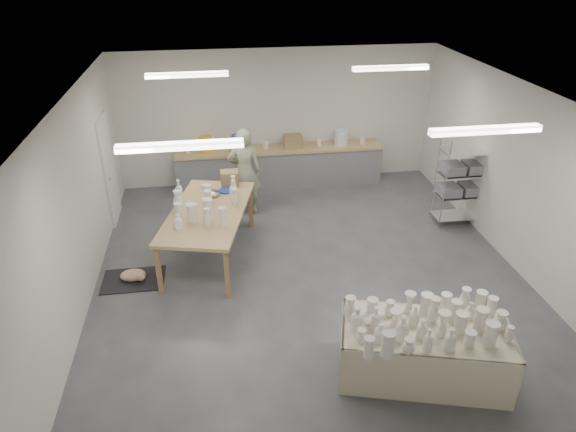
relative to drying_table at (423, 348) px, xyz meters
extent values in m
plane|color=#424449|center=(-0.99, 2.39, -0.42)|extent=(8.00, 8.00, 0.00)
cube|color=white|center=(-0.99, 2.39, 2.57)|extent=(7.00, 8.00, 0.02)
cube|color=silver|center=(-0.99, 6.39, 1.08)|extent=(7.00, 0.02, 3.00)
cube|color=silver|center=(-0.99, -1.61, 1.08)|extent=(7.00, 0.02, 3.00)
cube|color=silver|center=(-4.49, 2.39, 1.08)|extent=(0.02, 8.00, 3.00)
cube|color=silver|center=(2.51, 2.39, 1.08)|extent=(0.02, 8.00, 3.00)
cube|color=white|center=(-4.46, 4.99, 0.63)|extent=(0.05, 0.90, 2.10)
cube|color=white|center=(-2.79, 0.89, 2.52)|extent=(1.40, 0.12, 0.08)
cube|color=white|center=(0.81, 0.89, 2.52)|extent=(1.40, 0.12, 0.08)
cube|color=white|center=(-2.79, 4.39, 2.52)|extent=(1.40, 0.12, 0.08)
cube|color=white|center=(0.81, 4.39, 2.52)|extent=(1.40, 0.12, 0.08)
cube|color=tan|center=(-0.99, 6.07, 0.45)|extent=(4.60, 0.60, 0.06)
cube|color=slate|center=(-0.99, 6.07, 0.00)|extent=(4.60, 0.55, 0.84)
cylinder|color=gold|center=(-2.59, 6.07, 0.65)|extent=(0.30, 0.30, 0.34)
cylinder|color=#1D349E|center=(-1.89, 6.07, 0.65)|extent=(0.30, 0.30, 0.34)
cylinder|color=white|center=(0.41, 6.07, 0.65)|extent=(0.30, 0.30, 0.34)
cube|color=olive|center=(-0.69, 6.07, 0.62)|extent=(0.40, 0.30, 0.28)
cylinder|color=white|center=(-2.99, 6.07, 0.55)|extent=(0.10, 0.10, 0.14)
cylinder|color=white|center=(-1.29, 6.07, 0.55)|extent=(0.10, 0.10, 0.14)
cylinder|color=white|center=(-0.09, 6.07, 0.55)|extent=(0.10, 0.10, 0.14)
cylinder|color=white|center=(0.91, 6.07, 0.55)|extent=(0.10, 0.10, 0.14)
cylinder|color=silver|center=(1.79, 3.57, 0.48)|extent=(0.02, 0.02, 1.80)
cylinder|color=silver|center=(2.63, 3.57, 0.48)|extent=(0.02, 0.02, 1.80)
cylinder|color=silver|center=(1.79, 4.01, 0.48)|extent=(0.02, 0.02, 1.80)
cylinder|color=silver|center=(2.63, 4.01, 0.48)|extent=(0.02, 0.02, 1.80)
cube|color=silver|center=(2.21, 3.79, -0.27)|extent=(0.88, 0.48, 0.02)
cube|color=silver|center=(2.21, 3.79, 0.18)|extent=(0.88, 0.48, 0.02)
cube|color=silver|center=(2.21, 3.79, 0.63)|extent=(0.88, 0.48, 0.02)
cube|color=silver|center=(2.21, 3.79, 1.08)|extent=(0.88, 0.48, 0.02)
cube|color=slate|center=(1.99, 3.79, 0.30)|extent=(0.38, 0.42, 0.18)
cube|color=slate|center=(2.43, 3.79, 0.30)|extent=(0.38, 0.42, 0.18)
cube|color=slate|center=(1.99, 3.79, 0.75)|extent=(0.38, 0.42, 0.18)
cube|color=slate|center=(2.43, 3.79, 0.75)|extent=(0.38, 0.42, 0.18)
cube|color=olive|center=(0.01, 0.00, -0.11)|extent=(2.00, 1.30, 0.63)
cube|color=beige|center=(0.01, 0.00, 0.29)|extent=(2.27, 1.51, 0.03)
cube|color=beige|center=(0.01, -0.48, -0.06)|extent=(2.01, 0.59, 0.73)
cube|color=beige|center=(0.01, 0.47, -0.06)|extent=(2.01, 0.59, 0.73)
cube|color=tan|center=(-2.61, 3.25, 0.46)|extent=(1.78, 2.66, 0.06)
cube|color=olive|center=(-3.14, 2.10, 0.00)|extent=(0.08, 0.08, 0.85)
cube|color=olive|center=(-2.07, 2.10, 0.00)|extent=(0.08, 0.08, 0.85)
cube|color=olive|center=(-3.14, 4.39, 0.00)|extent=(0.08, 0.08, 0.85)
cube|color=olive|center=(-2.07, 4.39, 0.00)|extent=(0.08, 0.08, 0.85)
ellipsoid|color=silver|center=(-2.51, 3.81, 0.54)|extent=(0.26, 0.26, 0.12)
cylinder|color=#1D349E|center=(-2.28, 3.95, 0.50)|extent=(0.26, 0.26, 0.03)
cylinder|color=white|center=(-2.66, 4.05, 0.55)|extent=(0.11, 0.11, 0.12)
cube|color=olive|center=(-2.18, 4.22, 0.63)|extent=(0.32, 0.26, 0.28)
cube|color=black|center=(-3.89, 2.68, -0.41)|extent=(1.00, 0.70, 0.02)
ellipsoid|color=white|center=(-3.89, 2.68, -0.32)|extent=(0.47, 0.37, 0.17)
sphere|color=white|center=(-3.75, 2.59, -0.30)|extent=(0.15, 0.15, 0.15)
imported|color=#98A781|center=(-1.86, 4.85, 0.47)|extent=(0.68, 0.47, 1.79)
cylinder|color=#A5171F|center=(-1.86, 5.12, -0.15)|extent=(0.35, 0.35, 0.04)
cylinder|color=silver|center=(-1.74, 5.11, -0.29)|extent=(0.02, 0.02, 0.26)
cylinder|color=silver|center=(-1.91, 5.24, -0.29)|extent=(0.02, 0.02, 0.26)
cylinder|color=silver|center=(-1.94, 5.03, -0.29)|extent=(0.02, 0.02, 0.26)
camera|label=1|loc=(-2.42, -4.59, 4.50)|focal=32.00mm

